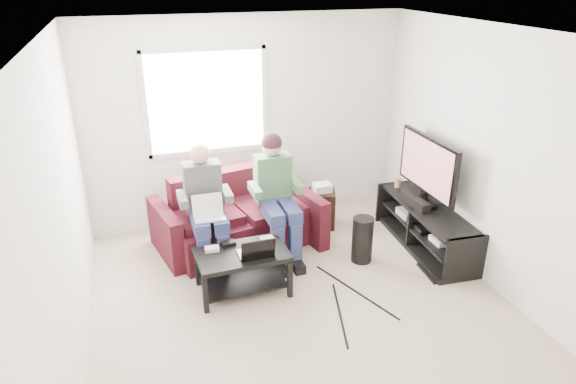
{
  "coord_description": "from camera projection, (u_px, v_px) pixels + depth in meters",
  "views": [
    {
      "loc": [
        -1.42,
        -3.82,
        3.07
      ],
      "look_at": [
        -0.0,
        0.6,
        1.04
      ],
      "focal_mm": 32.0,
      "sensor_mm": 36.0,
      "label": 1
    }
  ],
  "objects": [
    {
      "name": "ceiling",
      "position": [
        312.0,
        35.0,
        3.91
      ],
      "size": [
        4.5,
        4.5,
        0.0
      ],
      "primitive_type": "plane",
      "rotation": [
        3.14,
        0.0,
        0.0
      ],
      "color": "white",
      "rests_on": "wall_back"
    },
    {
      "name": "console_black",
      "position": [
        428.0,
        225.0,
        5.98
      ],
      "size": [
        0.38,
        0.3,
        0.07
      ],
      "primitive_type": "cube",
      "color": "black",
      "rests_on": "tv_stand"
    },
    {
      "name": "floor",
      "position": [
        307.0,
        314.0,
        4.96
      ],
      "size": [
        4.5,
        4.5,
        0.0
      ],
      "primitive_type": "plane",
      "color": "#BBA592",
      "rests_on": "ground"
    },
    {
      "name": "wall_left",
      "position": [
        61.0,
        223.0,
        3.88
      ],
      "size": [
        0.0,
        4.5,
        4.5
      ],
      "primitive_type": "plane",
      "rotation": [
        1.57,
        0.0,
        1.57
      ],
      "color": "silver",
      "rests_on": "floor"
    },
    {
      "name": "end_table",
      "position": [
        321.0,
        207.0,
        6.55
      ],
      "size": [
        0.33,
        0.33,
        0.58
      ],
      "color": "black",
      "rests_on": "floor"
    },
    {
      "name": "keyboard_floor",
      "position": [
        430.0,
        273.0,
        5.61
      ],
      "size": [
        0.17,
        0.42,
        0.02
      ],
      "primitive_type": "cube",
      "rotation": [
        0.0,
        0.0,
        -0.08
      ],
      "color": "black",
      "rests_on": "floor"
    },
    {
      "name": "coffee_table",
      "position": [
        242.0,
        262.0,
        5.19
      ],
      "size": [
        0.93,
        0.6,
        0.46
      ],
      "color": "black",
      "rests_on": "floor"
    },
    {
      "name": "sofa",
      "position": [
        237.0,
        220.0,
        6.09
      ],
      "size": [
        2.01,
        1.17,
        0.86
      ],
      "color": "#3F0F16",
      "rests_on": "floor"
    },
    {
      "name": "laptop_black",
      "position": [
        255.0,
        244.0,
        5.06
      ],
      "size": [
        0.34,
        0.25,
        0.24
      ],
      "primitive_type": null,
      "rotation": [
        0.0,
        0.0,
        -0.02
      ],
      "color": "black",
      "rests_on": "coffee_table"
    },
    {
      "name": "drink_cup",
      "position": [
        398.0,
        183.0,
        6.45
      ],
      "size": [
        0.08,
        0.08,
        0.12
      ],
      "primitive_type": "cylinder",
      "color": "#B4734D",
      "rests_on": "tv_stand"
    },
    {
      "name": "wall_front",
      "position": [
        469.0,
        368.0,
        2.48
      ],
      "size": [
        4.5,
        0.0,
        4.5
      ],
      "primitive_type": "plane",
      "rotation": [
        -1.57,
        0.0,
        0.0
      ],
      "color": "silver",
      "rests_on": "floor"
    },
    {
      "name": "person_right",
      "position": [
        276.0,
        188.0,
        5.74
      ],
      "size": [
        0.4,
        0.71,
        1.4
      ],
      "color": "navy",
      "rests_on": "sofa"
    },
    {
      "name": "console_grey",
      "position": [
        413.0,
        212.0,
        6.29
      ],
      "size": [
        0.34,
        0.26,
        0.08
      ],
      "primitive_type": "cube",
      "color": "gray",
      "rests_on": "tv_stand"
    },
    {
      "name": "controller_c",
      "position": [
        267.0,
        239.0,
        5.35
      ],
      "size": [
        0.15,
        0.1,
        0.04
      ],
      "primitive_type": "cube",
      "rotation": [
        0.0,
        0.0,
        0.08
      ],
      "color": "gray",
      "rests_on": "coffee_table"
    },
    {
      "name": "window",
      "position": [
        207.0,
        102.0,
        6.12
      ],
      "size": [
        1.48,
        0.04,
        1.28
      ],
      "color": "white",
      "rests_on": "wall_back"
    },
    {
      "name": "tv_stand",
      "position": [
        425.0,
        229.0,
        6.06
      ],
      "size": [
        0.58,
        1.62,
        0.53
      ],
      "color": "black",
      "rests_on": "floor"
    },
    {
      "name": "wall_back",
      "position": [
        248.0,
        122.0,
        6.4
      ],
      "size": [
        4.5,
        0.0,
        4.5
      ],
      "primitive_type": "plane",
      "rotation": [
        1.57,
        0.0,
        0.0
      ],
      "color": "silver",
      "rests_on": "floor"
    },
    {
      "name": "tv",
      "position": [
        428.0,
        167.0,
        5.84
      ],
      "size": [
        0.12,
        1.1,
        0.81
      ],
      "color": "black",
      "rests_on": "tv_stand"
    },
    {
      "name": "laptop_silver",
      "position": [
        209.0,
        213.0,
        5.35
      ],
      "size": [
        0.38,
        0.32,
        0.24
      ],
      "primitive_type": null,
      "rotation": [
        0.0,
        0.0,
        0.37
      ],
      "color": "silver",
      "rests_on": "person_left"
    },
    {
      "name": "console_white",
      "position": [
        446.0,
        239.0,
        5.68
      ],
      "size": [
        0.3,
        0.22,
        0.06
      ],
      "primitive_type": "cube",
      "color": "silver",
      "rests_on": "tv_stand"
    },
    {
      "name": "soundbar",
      "position": [
        415.0,
        201.0,
        5.97
      ],
      "size": [
        0.12,
        0.5,
        0.1
      ],
      "primitive_type": "cube",
      "color": "black",
      "rests_on": "tv_stand"
    },
    {
      "name": "wall_right",
      "position": [
        502.0,
        166.0,
        5.0
      ],
      "size": [
        0.0,
        4.5,
        4.5
      ],
      "primitive_type": "plane",
      "rotation": [
        1.57,
        0.0,
        -1.57
      ],
      "color": "silver",
      "rests_on": "floor"
    },
    {
      "name": "subwoofer",
      "position": [
        362.0,
        240.0,
        5.76
      ],
      "size": [
        0.24,
        0.24,
        0.53
      ],
      "primitive_type": "cylinder",
      "color": "black",
      "rests_on": "floor"
    },
    {
      "name": "controller_b",
      "position": [
        228.0,
        243.0,
        5.26
      ],
      "size": [
        0.15,
        0.11,
        0.04
      ],
      "primitive_type": "cube",
      "rotation": [
        0.0,
        0.0,
        0.18
      ],
      "color": "black",
      "rests_on": "coffee_table"
    },
    {
      "name": "controller_a",
      "position": [
        212.0,
        249.0,
        5.16
      ],
      "size": [
        0.15,
        0.1,
        0.04
      ],
      "primitive_type": "cube",
      "rotation": [
        0.0,
        0.0,
        -0.06
      ],
      "color": "silver",
      "rests_on": "coffee_table"
    },
    {
      "name": "person_left",
      "position": [
        206.0,
        203.0,
        5.52
      ],
      "size": [
        0.4,
        0.71,
        1.36
      ],
      "color": "navy",
      "rests_on": "sofa"
    }
  ]
}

